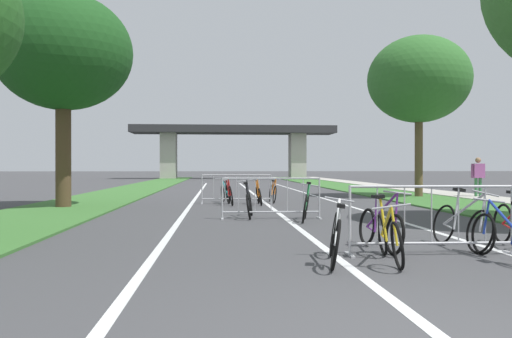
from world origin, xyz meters
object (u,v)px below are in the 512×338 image
(bicycle_orange_1, at_px, (273,193))
(bicycle_green_9, at_px, (306,206))
(bicycle_blue_5, at_px, (505,236))
(crowd_barrier_nearest, at_px, (432,220))
(crowd_barrier_second, at_px, (271,198))
(crowd_barrier_third, at_px, (236,189))
(tree_right_pine_near, at_px, (419,80))
(bicycle_purple_2, at_px, (380,228))
(bicycle_red_0, at_px, (229,194))
(bicycle_white_3, at_px, (335,236))
(pedestrian_pushing_bike, at_px, (478,173))
(bicycle_yellow_8, at_px, (388,237))
(bicycle_black_6, at_px, (249,204))
(bicycle_silver_7, at_px, (461,225))
(tree_left_cypress_far, at_px, (63,53))
(bicycle_teal_4, at_px, (225,193))
(bicycle_orange_11, at_px, (259,195))

(bicycle_orange_1, bearing_deg, bicycle_green_9, 89.06)
(bicycle_blue_5, bearing_deg, crowd_barrier_nearest, 143.05)
(crowd_barrier_second, height_order, crowd_barrier_third, same)
(tree_right_pine_near, distance_m, bicycle_purple_2, 15.74)
(crowd_barrier_third, bearing_deg, bicycle_red_0, -115.00)
(bicycle_white_3, xyz_separation_m, pedestrian_pushing_bike, (9.37, 14.10, 0.68))
(pedestrian_pushing_bike, bearing_deg, bicycle_purple_2, -124.24)
(crowd_barrier_nearest, distance_m, bicycle_yellow_8, 1.00)
(bicycle_purple_2, relative_size, bicycle_black_6, 0.97)
(bicycle_red_0, height_order, bicycle_blue_5, bicycle_red_0)
(bicycle_orange_1, relative_size, bicycle_silver_7, 0.95)
(crowd_barrier_third, height_order, bicycle_yellow_8, crowd_barrier_third)
(tree_left_cypress_far, height_order, bicycle_red_0, tree_left_cypress_far)
(crowd_barrier_nearest, xyz_separation_m, bicycle_yellow_8, (-0.84, -0.53, -0.17))
(pedestrian_pushing_bike, bearing_deg, crowd_barrier_nearest, -121.27)
(crowd_barrier_nearest, relative_size, bicycle_yellow_8, 1.48)
(crowd_barrier_nearest, relative_size, bicycle_red_0, 1.43)
(bicycle_yellow_8, distance_m, pedestrian_pushing_bike, 16.52)
(bicycle_white_3, bearing_deg, tree_left_cypress_far, 134.87)
(bicycle_teal_4, relative_size, bicycle_yellow_8, 0.96)
(bicycle_blue_5, distance_m, bicycle_black_6, 7.18)
(pedestrian_pushing_bike, bearing_deg, bicycle_white_3, -125.02)
(tree_left_cypress_far, relative_size, bicycle_teal_4, 4.15)
(bicycle_green_9, xyz_separation_m, pedestrian_pushing_bike, (8.83, 8.61, 0.67))
(bicycle_orange_11, bearing_deg, bicycle_black_6, 81.53)
(bicycle_orange_1, xyz_separation_m, bicycle_purple_2, (0.55, -11.04, -0.01))
(tree_left_cypress_far, height_order, bicycle_silver_7, tree_left_cypress_far)
(crowd_barrier_third, distance_m, bicycle_orange_1, 1.49)
(crowd_barrier_nearest, bearing_deg, crowd_barrier_second, 108.59)
(tree_left_cypress_far, height_order, bicycle_black_6, tree_left_cypress_far)
(tree_right_pine_near, relative_size, crowd_barrier_second, 2.75)
(bicycle_white_3, height_order, bicycle_teal_4, bicycle_teal_4)
(bicycle_purple_2, relative_size, bicycle_teal_4, 1.01)
(tree_left_cypress_far, xyz_separation_m, tree_right_pine_near, (13.62, 4.86, 0.13))
(bicycle_black_6, bearing_deg, crowd_barrier_nearest, -61.98)
(crowd_barrier_second, bearing_deg, bicycle_teal_4, 100.27)
(bicycle_white_3, relative_size, bicycle_orange_11, 1.12)
(crowd_barrier_second, xyz_separation_m, bicycle_yellow_8, (1.01, -6.03, -0.17))
(crowd_barrier_second, bearing_deg, bicycle_red_0, 101.00)
(bicycle_purple_2, height_order, bicycle_silver_7, bicycle_silver_7)
(bicycle_white_3, bearing_deg, crowd_barrier_nearest, 30.44)
(bicycle_silver_7, bearing_deg, bicycle_green_9, -72.78)
(crowd_barrier_third, bearing_deg, bicycle_silver_7, -72.53)
(tree_right_pine_near, xyz_separation_m, crowd_barrier_second, (-7.34, -8.76, -4.57))
(crowd_barrier_third, xyz_separation_m, bicycle_teal_4, (-0.40, 0.47, -0.16))
(tree_right_pine_near, relative_size, bicycle_yellow_8, 4.06)
(bicycle_orange_11, bearing_deg, tree_right_pine_near, -153.02)
(bicycle_black_6, height_order, bicycle_green_9, bicycle_black_6)
(crowd_barrier_second, xyz_separation_m, bicycle_green_9, (0.80, -0.56, -0.15))
(bicycle_teal_4, xyz_separation_m, pedestrian_pushing_bike, (10.72, 2.07, 0.69))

